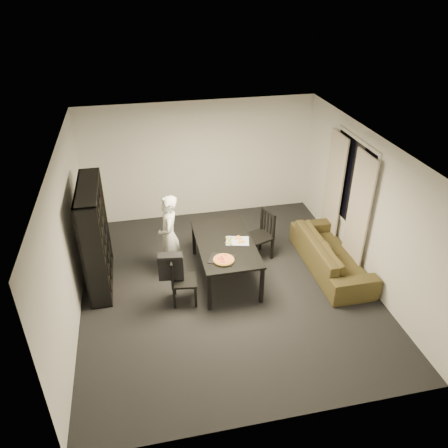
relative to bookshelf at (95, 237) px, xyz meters
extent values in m
cube|color=black|center=(2.16, -0.60, -0.95)|extent=(5.00, 5.50, 0.01)
cube|color=white|center=(2.16, -0.60, 1.65)|extent=(5.00, 5.50, 0.01)
cube|color=white|center=(2.16, 2.15, 0.35)|extent=(5.00, 0.01, 2.60)
cube|color=white|center=(2.16, -3.35, 0.35)|extent=(5.00, 0.01, 2.60)
cube|color=white|center=(-0.34, -0.60, 0.35)|extent=(0.01, 5.50, 2.60)
cube|color=white|center=(4.66, -0.60, 0.35)|extent=(0.01, 5.50, 2.60)
cube|color=black|center=(4.64, 0.00, 0.55)|extent=(0.02, 1.40, 1.60)
cube|color=white|center=(4.64, 0.00, 0.55)|extent=(0.03, 1.52, 1.72)
cube|color=beige|center=(4.56, -0.52, 0.20)|extent=(0.03, 0.70, 2.25)
cube|color=beige|center=(4.56, 0.52, 0.20)|extent=(0.03, 0.70, 2.25)
cube|color=black|center=(0.00, 0.00, 0.00)|extent=(0.35, 1.50, 1.90)
cube|color=black|center=(2.20, -0.30, -0.23)|extent=(0.98, 1.77, 0.04)
cube|color=black|center=(1.76, -1.14, -0.60)|extent=(0.06, 0.06, 0.70)
cube|color=black|center=(2.64, -1.14, -0.60)|extent=(0.06, 0.06, 0.70)
cube|color=black|center=(1.76, 0.53, -0.60)|extent=(0.06, 0.06, 0.70)
cube|color=black|center=(2.64, 0.53, -0.60)|extent=(0.06, 0.06, 0.70)
cube|color=black|center=(1.39, -0.84, -0.53)|extent=(0.46, 0.46, 0.04)
cube|color=black|center=(1.20, -0.81, -0.29)|extent=(0.09, 0.41, 0.44)
cube|color=black|center=(1.20, -0.81, -0.09)|extent=(0.08, 0.39, 0.05)
cube|color=black|center=(1.54, -1.03, -0.75)|extent=(0.04, 0.04, 0.40)
cube|color=black|center=(1.59, -0.68, -0.75)|extent=(0.04, 0.04, 0.40)
cube|color=black|center=(1.19, -0.99, -0.75)|extent=(0.04, 0.04, 0.40)
cube|color=black|center=(1.24, -0.64, -0.75)|extent=(0.04, 0.04, 0.40)
cube|color=black|center=(2.95, 0.17, -0.49)|extent=(0.57, 0.57, 0.04)
cube|color=black|center=(3.14, 0.23, -0.23)|extent=(0.19, 0.44, 0.48)
cube|color=black|center=(3.14, 0.23, -0.01)|extent=(0.17, 0.41, 0.05)
cube|color=black|center=(2.71, 0.28, -0.73)|extent=(0.04, 0.04, 0.44)
cube|color=black|center=(2.84, -0.08, -0.73)|extent=(0.04, 0.04, 0.44)
cube|color=black|center=(3.07, 0.41, -0.73)|extent=(0.04, 0.04, 0.44)
cube|color=black|center=(3.20, 0.05, -0.73)|extent=(0.04, 0.04, 0.44)
cube|color=black|center=(1.19, -0.81, -0.26)|extent=(0.42, 0.13, 0.44)
cube|color=black|center=(1.19, -0.81, -0.02)|extent=(0.41, 0.22, 0.05)
imported|color=white|center=(1.25, 0.06, -0.18)|extent=(0.41, 0.59, 1.55)
cube|color=black|center=(2.03, -0.80, -0.21)|extent=(0.50, 0.46, 0.01)
cylinder|color=olive|center=(2.05, -0.86, -0.19)|extent=(0.35, 0.35, 0.02)
cylinder|color=gold|center=(2.05, -0.86, -0.17)|extent=(0.31, 0.31, 0.01)
cube|color=silver|center=(2.42, -0.32, -0.21)|extent=(0.46, 0.39, 0.01)
imported|color=#44421B|center=(4.19, -0.47, -0.63)|extent=(0.85, 2.17, 0.63)
camera|label=1|loc=(0.83, -6.60, 3.96)|focal=35.00mm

